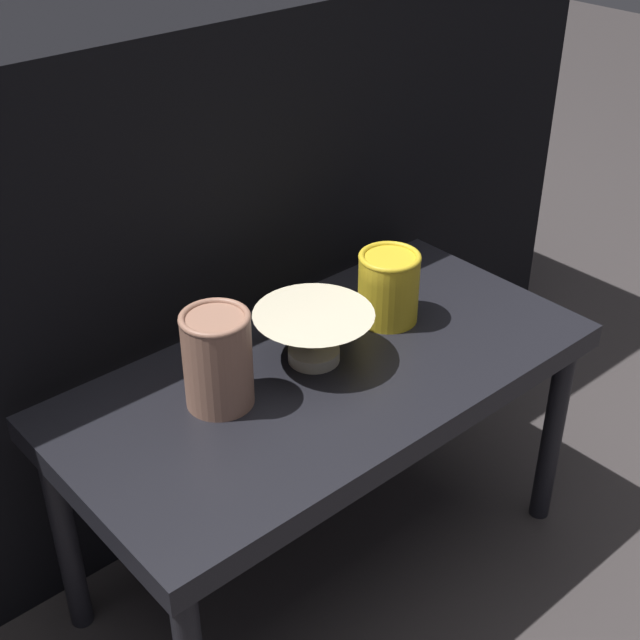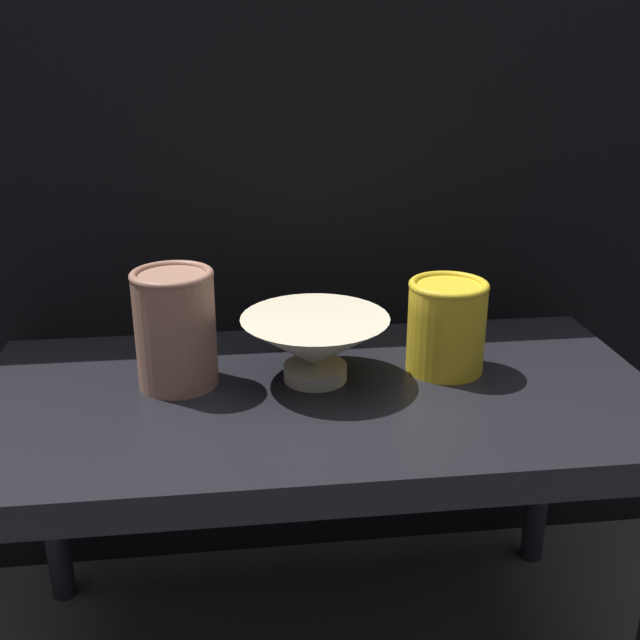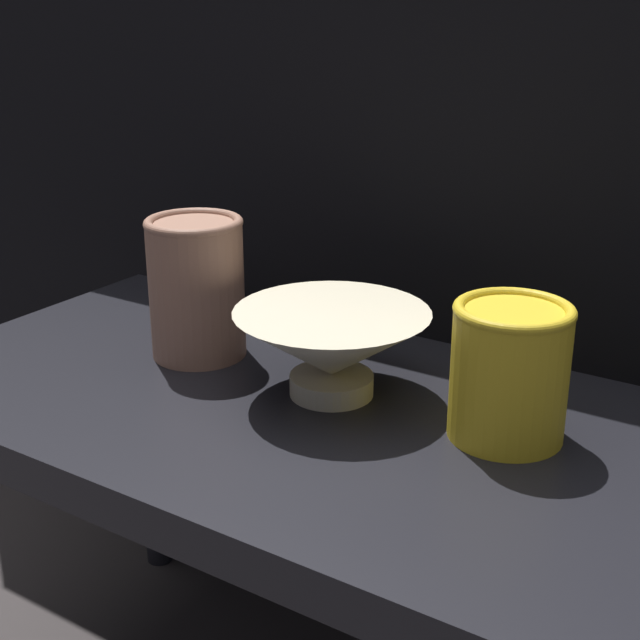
% 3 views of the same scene
% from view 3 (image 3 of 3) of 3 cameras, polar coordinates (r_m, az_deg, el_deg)
% --- Properties ---
extents(table, '(0.84, 0.41, 0.42)m').
position_cam_3_polar(table, '(0.85, -0.37, -8.30)').
color(table, black).
rests_on(table, ground_plane).
extents(couch_backdrop, '(1.76, 0.50, 0.88)m').
position_cam_3_polar(couch_backdrop, '(1.24, 12.42, 4.11)').
color(couch_backdrop, black).
rests_on(couch_backdrop, ground_plane).
extents(bowl, '(0.18, 0.18, 0.08)m').
position_cam_3_polar(bowl, '(0.83, 0.74, -1.67)').
color(bowl, beige).
rests_on(bowl, table).
extents(vase_textured_left, '(0.10, 0.10, 0.15)m').
position_cam_3_polar(vase_textured_left, '(0.92, -7.90, 2.20)').
color(vase_textured_left, '#996B56').
rests_on(vase_textured_left, table).
extents(vase_colorful_right, '(0.10, 0.10, 0.12)m').
position_cam_3_polar(vase_colorful_right, '(0.76, 12.04, -3.10)').
color(vase_colorful_right, gold).
rests_on(vase_colorful_right, table).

